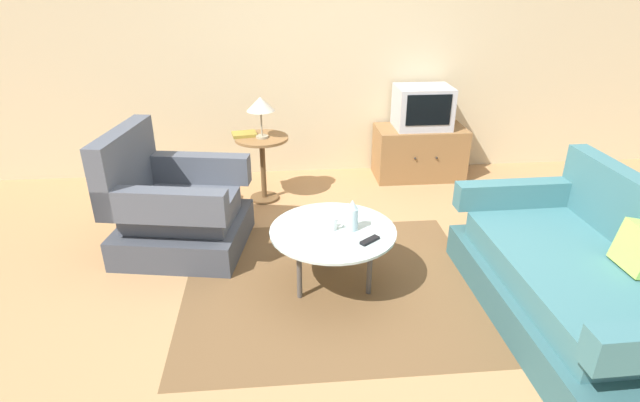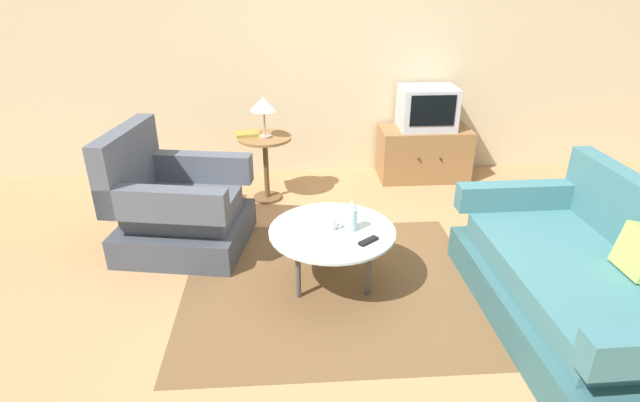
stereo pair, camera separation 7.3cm
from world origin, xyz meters
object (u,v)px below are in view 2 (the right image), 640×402
side_table (266,155)px  television (427,108)px  armchair (176,209)px  tv_remote_dark (368,241)px  tv_stand (423,153)px  coffee_table (332,234)px  vase (351,216)px  couch (585,286)px  book (248,134)px  table_lamp (264,105)px  tv_remote_silver (338,208)px  mug (332,224)px

side_table → television: (1.64, 0.46, 0.30)m
armchair → tv_remote_dark: 1.64m
tv_remote_dark → tv_stand: bearing=-150.8°
coffee_table → tv_stand: size_ratio=0.93×
armchair → vase: armchair is taller
couch → vase: (-1.40, 0.51, 0.28)m
coffee_table → book: 1.72m
television → table_lamp: table_lamp is taller
television → book: 1.85m
side_table → tv_remote_dark: side_table is taller
armchair → table_lamp: bearing=150.1°
coffee_table → tv_remote_silver: 0.33m
armchair → vase: 1.49m
vase → tv_remote_silver: vase is taller
table_lamp → tv_remote_silver: size_ratio=2.42×
mug → tv_remote_silver: (0.08, 0.31, -0.03)m
coffee_table → side_table: (-0.49, 1.51, 0.04)m
tv_remote_silver → book: bearing=-51.2°
armchair → book: size_ratio=4.37×
tv_remote_dark → table_lamp: bearing=-104.6°
armchair → television: bearing=129.3°
side_table → tv_remote_silver: (0.57, -1.19, 0.01)m
armchair → book: armchair is taller
television → tv_remote_silver: bearing=-123.0°
couch → book: couch is taller
armchair → tv_remote_silver: size_ratio=6.89×
tv_remote_silver → book: size_ratio=0.63×
television → book: bearing=-167.5°
table_lamp → tv_remote_dark: (0.71, -1.68, -0.48)m
couch → vase: bearing=69.2°
tv_remote_dark → tv_remote_silver: size_ratio=0.92×
tv_stand → armchair: bearing=-151.0°
couch → coffee_table: 1.61m
tv_stand → tv_remote_silver: bearing=-123.2°
coffee_table → television: (1.15, 1.97, 0.34)m
book → television: bearing=1.8°
tv_remote_silver → armchair: bearing=-6.7°
couch → side_table: size_ratio=2.87×
television → armchair: bearing=-150.7°
coffee_table → armchair: bearing=150.7°
couch → television: size_ratio=3.24×
coffee_table → vase: bearing=-4.2°
television → mug: size_ratio=4.79×
armchair → table_lamp: 1.24m
side_table → vase: vase is taller
armchair → tv_remote_dark: bearing=68.8°
coffee_table → television: size_ratio=1.54×
coffee_table → mug: mug is taller
table_lamp → mug: bearing=-72.0°
coffee_table → book: book is taller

